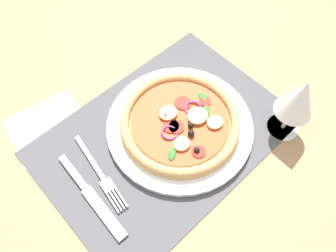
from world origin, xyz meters
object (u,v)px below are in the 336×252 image
object	(u,v)px
fork	(101,176)
knife	(91,196)
wine_glass	(299,99)
napkin	(48,127)
pizza	(180,121)
plate	(180,126)

from	to	relation	value
fork	knife	size ratio (longest dim) A/B	0.90
knife	wine_glass	xyz separation A→B (cm)	(-37.40, 14.62, 9.39)
knife	napkin	distance (cm)	18.26
fork	pizza	bearing A→B (deg)	90.35
plate	fork	size ratio (longest dim) A/B	1.63
pizza	napkin	distance (cm)	27.20
plate	wine_glass	world-z (taller)	wine_glass
pizza	knife	distance (cm)	21.96
napkin	plate	bearing A→B (deg)	136.71
pizza	plate	bearing A→B (deg)	-54.58
knife	wine_glass	distance (cm)	41.24
plate	wine_glass	xyz separation A→B (cm)	(-15.58, 14.23, 9.05)
napkin	knife	bearing A→B (deg)	83.19
knife	wine_glass	bearing A→B (deg)	71.03
wine_glass	napkin	xyz separation A→B (cm)	(35.23, -32.74, -9.87)
plate	knife	distance (cm)	21.82
plate	napkin	distance (cm)	27.01
pizza	fork	distance (cm)	18.41
knife	napkin	xyz separation A→B (cm)	(-2.17, -18.12, -0.47)
napkin	fork	bearing A→B (deg)	95.51
plate	fork	bearing A→B (deg)	-7.35
plate	knife	xyz separation A→B (cm)	(21.81, -0.39, -0.35)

